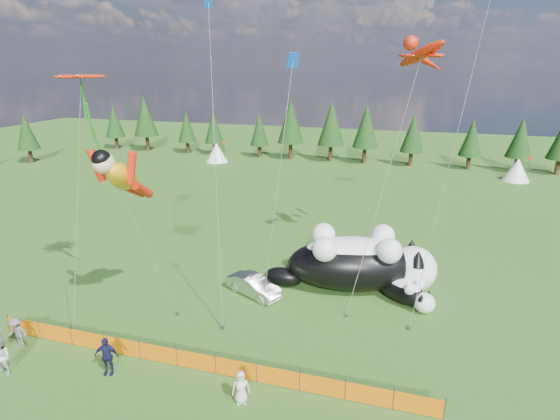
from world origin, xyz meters
name	(u,v)px	position (x,y,z in m)	size (l,w,h in m)	color
ground	(222,334)	(0.00, 0.00, 0.00)	(160.00, 160.00, 0.00)	#0C3409
safety_fence	(196,361)	(0.00, -3.00, 0.50)	(22.06, 0.06, 1.10)	#262626
tree_line	(345,135)	(0.00, 45.00, 4.00)	(90.00, 4.00, 8.00)	black
festival_tents	(423,164)	(11.00, 40.00, 1.40)	(50.00, 3.20, 2.80)	white
cat_large	(360,262)	(6.43, 7.14, 1.88)	(10.84, 5.50, 3.95)	black
cat_small	(405,291)	(9.28, 6.10, 0.78)	(3.96, 3.25, 1.64)	black
car	(254,286)	(0.23, 4.49, 0.62)	(1.30, 3.73, 1.23)	#B5B4B9
spectator_b	(1,358)	(-8.42, -5.81, 0.93)	(0.90, 0.53, 1.86)	beige
spectator_c	(107,356)	(-3.85, -4.34, 0.95)	(1.12, 0.57, 1.91)	#15163A
spectator_d	(17,333)	(-9.44, -3.91, 0.85)	(1.10, 0.57, 1.70)	#525357
spectator_e	(241,387)	(2.77, -4.35, 0.78)	(0.76, 0.50, 1.56)	beige
superhero_kite	(122,177)	(-4.72, -0.50, 8.47)	(4.93, 5.12, 10.40)	orange
gecko_kite	(421,54)	(9.00, 11.66, 14.30)	(5.83, 11.28, 16.57)	red
flower_kite	(81,80)	(-7.34, 0.72, 12.96)	(2.63, 4.90, 13.45)	red
diamond_kite_a	(209,26)	(-3.01, 6.83, 15.82)	(3.58, 7.34, 18.63)	#0B44B2
diamond_kite_c	(290,83)	(3.77, -0.34, 12.98)	(1.67, 2.50, 14.53)	#0B44B2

